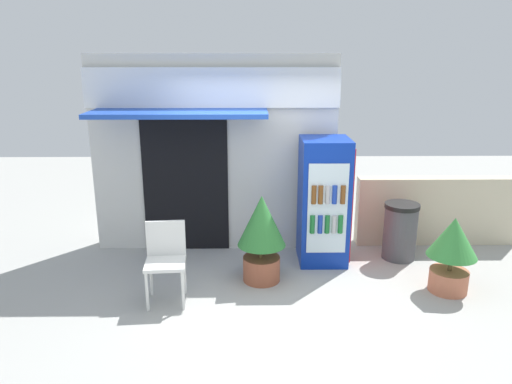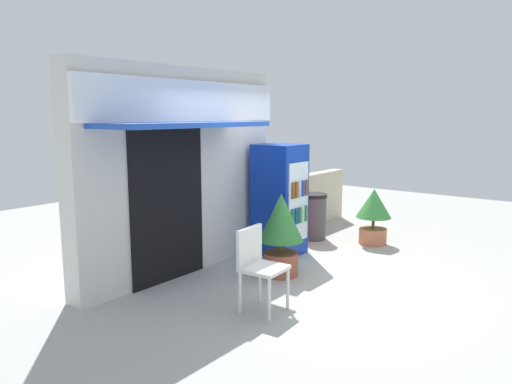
% 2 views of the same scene
% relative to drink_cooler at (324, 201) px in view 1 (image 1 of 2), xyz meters
% --- Properties ---
extents(ground, '(16.00, 16.00, 0.00)m').
position_rel_drink_cooler_xyz_m(ground, '(-0.80, -1.11, -0.85)').
color(ground, '#A3A39E').
extents(storefront_building, '(3.44, 1.10, 2.77)m').
position_rel_drink_cooler_xyz_m(storefront_building, '(-1.52, 0.57, 0.59)').
color(storefront_building, silver).
rests_on(storefront_building, ground).
extents(drink_cooler, '(0.66, 0.74, 1.71)m').
position_rel_drink_cooler_xyz_m(drink_cooler, '(0.00, 0.00, 0.00)').
color(drink_cooler, '#0C2D9E').
rests_on(drink_cooler, ground).
extents(plastic_chair, '(0.48, 0.46, 0.93)m').
position_rel_drink_cooler_xyz_m(plastic_chair, '(-1.97, -1.07, -0.30)').
color(plastic_chair, silver).
rests_on(plastic_chair, ground).
extents(potted_plant_near_shop, '(0.60, 0.60, 1.12)m').
position_rel_drink_cooler_xyz_m(potted_plant_near_shop, '(-0.86, -0.61, -0.20)').
color(potted_plant_near_shop, '#995138').
rests_on(potted_plant_near_shop, ground).
extents(potted_plant_curbside, '(0.58, 0.58, 0.93)m').
position_rel_drink_cooler_xyz_m(potted_plant_curbside, '(1.39, -0.93, -0.30)').
color(potted_plant_curbside, '#BC6B4C').
rests_on(potted_plant_curbside, ground).
extents(trash_bin, '(0.47, 0.47, 0.80)m').
position_rel_drink_cooler_xyz_m(trash_bin, '(1.08, 0.05, -0.45)').
color(trash_bin, '#47474C').
rests_on(trash_bin, ground).
extents(stone_boundary_wall, '(2.40, 0.23, 1.02)m').
position_rel_drink_cooler_xyz_m(stone_boundary_wall, '(1.79, 0.60, -0.34)').
color(stone_boundary_wall, beige).
rests_on(stone_boundary_wall, ground).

